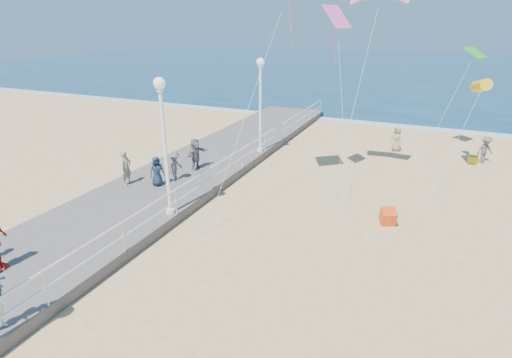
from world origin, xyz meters
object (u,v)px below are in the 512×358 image
at_px(lamp_post_far, 260,96).
at_px(spectator_5, 196,154).
at_px(spectator_2, 175,166).
at_px(beach_walker_c, 397,139).
at_px(lamp_post_mid, 164,134).
at_px(beach_chair_left, 473,160).
at_px(spectator_4, 157,171).
at_px(beach_walker_a, 485,150).
at_px(box_kite, 388,218).
at_px(spectator_6, 126,168).

distance_m(lamp_post_far, spectator_5, 5.13).
height_order(lamp_post_far, spectator_2, lamp_post_far).
xyz_separation_m(lamp_post_far, beach_walker_c, (7.21, 4.70, -2.89)).
distance_m(spectator_2, beach_walker_c, 13.97).
relative_size(lamp_post_mid, spectator_5, 3.28).
height_order(spectator_2, beach_walker_c, spectator_2).
relative_size(lamp_post_far, beach_walker_c, 3.44).
xyz_separation_m(lamp_post_mid, lamp_post_far, (0.00, 9.00, 0.00)).
distance_m(spectator_5, beach_chair_left, 15.70).
height_order(lamp_post_mid, spectator_2, lamp_post_mid).
height_order(spectator_4, spectator_5, spectator_5).
bearing_deg(beach_chair_left, spectator_5, -148.51).
height_order(beach_walker_a, box_kite, beach_walker_a).
relative_size(spectator_2, beach_walker_a, 0.92).
relative_size(lamp_post_far, beach_walker_a, 3.39).
distance_m(spectator_4, beach_walker_a, 18.10).
xyz_separation_m(spectator_2, beach_walker_a, (13.90, 10.23, -0.33)).
relative_size(spectator_6, beach_walker_c, 1.05).
height_order(spectator_2, spectator_4, spectator_2).
relative_size(lamp_post_far, spectator_4, 3.78).
height_order(lamp_post_mid, lamp_post_far, same).
height_order(spectator_6, beach_walker_a, spectator_6).
bearing_deg(beach_walker_c, lamp_post_mid, -80.90).
bearing_deg(lamp_post_mid, beach_walker_a, 47.90).
distance_m(spectator_2, beach_walker_a, 17.26).
relative_size(lamp_post_mid, spectator_6, 3.29).
bearing_deg(beach_walker_a, lamp_post_mid, -169.44).
distance_m(lamp_post_mid, beach_walker_a, 18.17).
bearing_deg(beach_chair_left, box_kite, -109.87).
bearing_deg(spectator_6, beach_chair_left, -53.36).
xyz_separation_m(lamp_post_far, beach_walker_a, (12.03, 4.31, -2.88)).
relative_size(beach_walker_a, box_kite, 2.61).
bearing_deg(spectator_5, spectator_4, 179.31).
height_order(spectator_4, beach_walker_a, spectator_4).
bearing_deg(spectator_4, lamp_post_mid, -102.26).
xyz_separation_m(lamp_post_far, spectator_2, (-1.87, -5.92, -2.54)).
xyz_separation_m(lamp_post_far, spectator_5, (-1.83, -4.11, -2.45)).
xyz_separation_m(beach_walker_c, box_kite, (0.78, -10.41, -0.47)).
bearing_deg(spectator_5, beach_walker_c, -37.77).
distance_m(lamp_post_far, box_kite, 10.38).
height_order(spectator_4, beach_chair_left, spectator_4).
relative_size(spectator_2, spectator_4, 1.02).
height_order(spectator_6, beach_walker_c, spectator_6).
height_order(spectator_4, box_kite, spectator_4).
xyz_separation_m(beach_walker_a, box_kite, (-4.04, -10.02, -0.48)).
bearing_deg(beach_chair_left, spectator_6, -143.23).
relative_size(beach_walker_c, box_kite, 2.58).
distance_m(lamp_post_far, beach_chair_left, 12.70).
bearing_deg(beach_walker_c, spectator_4, -92.53).
distance_m(spectator_6, box_kite, 11.77).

